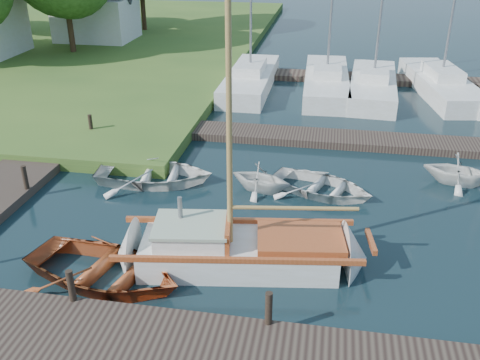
% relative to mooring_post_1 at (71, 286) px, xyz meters
% --- Properties ---
extents(ground, '(160.00, 160.00, 0.00)m').
position_rel_mooring_post_1_xyz_m(ground, '(3.00, 5.00, -0.70)').
color(ground, black).
rests_on(ground, ground).
extents(near_dock, '(18.00, 2.20, 0.30)m').
position_rel_mooring_post_1_xyz_m(near_dock, '(3.00, -1.00, -0.55)').
color(near_dock, black).
rests_on(near_dock, ground).
extents(left_dock, '(2.20, 18.00, 0.30)m').
position_rel_mooring_post_1_xyz_m(left_dock, '(-5.00, 7.00, -0.55)').
color(left_dock, black).
rests_on(left_dock, ground).
extents(far_dock, '(14.00, 1.60, 0.30)m').
position_rel_mooring_post_1_xyz_m(far_dock, '(5.00, 11.50, -0.55)').
color(far_dock, black).
rests_on(far_dock, ground).
extents(pontoon, '(30.00, 1.60, 0.30)m').
position_rel_mooring_post_1_xyz_m(pontoon, '(13.00, 21.00, -0.55)').
color(pontoon, black).
rests_on(pontoon, ground).
extents(mooring_post_1, '(0.16, 0.16, 0.80)m').
position_rel_mooring_post_1_xyz_m(mooring_post_1, '(0.00, 0.00, 0.00)').
color(mooring_post_1, black).
rests_on(mooring_post_1, near_dock).
extents(mooring_post_2, '(0.16, 0.16, 0.80)m').
position_rel_mooring_post_1_xyz_m(mooring_post_2, '(4.50, 0.00, 0.00)').
color(mooring_post_2, black).
rests_on(mooring_post_2, near_dock).
extents(mooring_post_4, '(0.16, 0.16, 0.80)m').
position_rel_mooring_post_1_xyz_m(mooring_post_4, '(-4.00, 5.00, 0.00)').
color(mooring_post_4, black).
rests_on(mooring_post_4, left_dock).
extents(mooring_post_5, '(0.16, 0.16, 0.80)m').
position_rel_mooring_post_1_xyz_m(mooring_post_5, '(-4.00, 10.00, 0.00)').
color(mooring_post_5, black).
rests_on(mooring_post_5, left_dock).
extents(sailboat, '(7.36, 2.97, 9.83)m').
position_rel_mooring_post_1_xyz_m(sailboat, '(3.55, 2.52, -0.36)').
color(sailboat, silver).
rests_on(sailboat, ground).
extents(dinghy, '(4.77, 3.88, 0.87)m').
position_rel_mooring_post_1_xyz_m(dinghy, '(0.23, 1.21, -0.27)').
color(dinghy, maroon).
rests_on(dinghy, ground).
extents(tender_a, '(4.23, 3.20, 0.82)m').
position_rel_mooring_post_1_xyz_m(tender_a, '(-0.28, 6.73, -0.29)').
color(tender_a, silver).
rests_on(tender_a, ground).
extents(tender_b, '(2.50, 2.31, 1.09)m').
position_rel_mooring_post_1_xyz_m(tender_b, '(3.40, 6.75, -0.15)').
color(tender_b, silver).
rests_on(tender_b, ground).
extents(tender_c, '(4.07, 3.50, 0.71)m').
position_rel_mooring_post_1_xyz_m(tender_c, '(5.38, 6.91, -0.35)').
color(tender_c, silver).
rests_on(tender_c, ground).
extents(tender_d, '(2.70, 2.47, 1.20)m').
position_rel_mooring_post_1_xyz_m(tender_d, '(9.92, 8.41, -0.10)').
color(tender_d, silver).
rests_on(tender_d, ground).
extents(marina_boat_0, '(2.23, 8.05, 11.01)m').
position_rel_mooring_post_1_xyz_m(marina_boat_0, '(1.18, 18.49, -0.13)').
color(marina_boat_0, silver).
rests_on(marina_boat_0, ground).
extents(marina_boat_1, '(2.47, 8.38, 10.07)m').
position_rel_mooring_post_1_xyz_m(marina_boat_1, '(5.17, 18.80, -0.14)').
color(marina_boat_1, silver).
rests_on(marina_boat_1, ground).
extents(marina_boat_2, '(2.64, 7.78, 11.52)m').
position_rel_mooring_post_1_xyz_m(marina_boat_2, '(7.54, 18.41, -0.12)').
color(marina_boat_2, silver).
rests_on(marina_boat_2, ground).
extents(marina_boat_3, '(3.51, 8.48, 11.15)m').
position_rel_mooring_post_1_xyz_m(marina_boat_3, '(10.98, 19.26, -0.13)').
color(marina_boat_3, silver).
rests_on(marina_boat_3, ground).
extents(house_c, '(5.25, 4.00, 5.28)m').
position_rel_mooring_post_1_xyz_m(house_c, '(-11.00, 27.00, 1.88)').
color(house_c, silver).
rests_on(house_c, shore).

